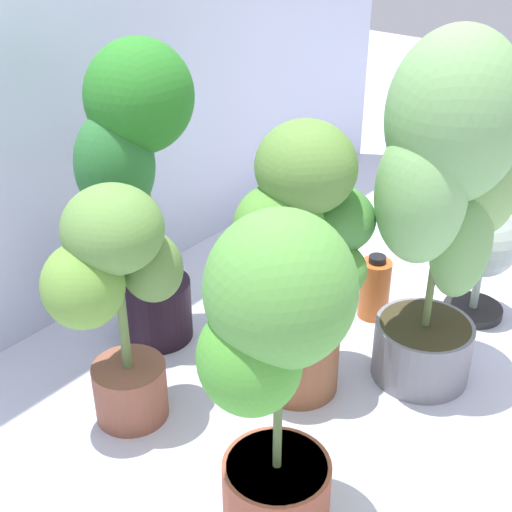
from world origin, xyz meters
TOP-DOWN VIEW (x-y plane):
  - ground_plane at (0.00, 0.00)m, footprint 8.00×8.00m
  - potted_plant_back_left at (-0.32, 0.37)m, footprint 0.38×0.27m
  - potted_plant_front_left at (-0.36, -0.12)m, footprint 0.37×0.37m
  - potted_plant_front_right at (0.29, -0.13)m, footprint 0.47×0.40m
  - potted_plant_center at (0.05, 0.09)m, footprint 0.41×0.36m
  - potted_plant_back_center at (-0.05, 0.56)m, footprint 0.39×0.34m
  - floor_fan at (0.66, -0.12)m, footprint 0.24×0.24m
  - nutrient_bottle at (0.46, 0.11)m, footprint 0.09×0.09m

SIDE VIEW (x-z plane):
  - ground_plane at x=0.00m, z-range 0.00..0.00m
  - nutrient_bottle at x=0.46m, z-range -0.01..0.20m
  - floor_fan at x=0.66m, z-range 0.05..0.40m
  - potted_plant_back_left at x=-0.32m, z-range 0.07..0.70m
  - potted_plant_center at x=0.05m, z-range 0.07..0.81m
  - potted_plant_front_left at x=-0.36m, z-range 0.08..0.81m
  - potted_plant_back_center at x=-0.05m, z-range 0.12..0.98m
  - potted_plant_front_right at x=0.29m, z-range 0.09..1.03m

